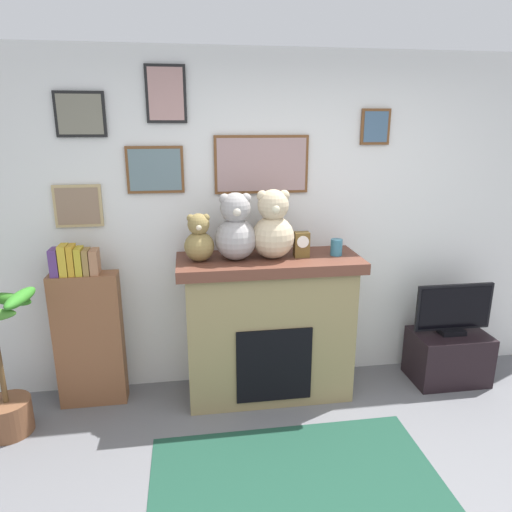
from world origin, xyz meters
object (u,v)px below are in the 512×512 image
teddy_bear_brown (199,240)px  teddy_bear_cream (273,228)px  potted_plant (2,377)px  candle_jar (336,247)px  television (454,310)px  fireplace (268,326)px  teddy_bear_grey (236,230)px  bookshelf (88,333)px  tv_stand (448,356)px  mantel_clock (301,244)px

teddy_bear_brown → teddy_bear_cream: 0.54m
potted_plant → candle_jar: (2.37, 0.23, 0.75)m
television → candle_jar: (-1.00, 0.03, 0.56)m
candle_jar → teddy_bear_brown: (-1.02, -0.00, 0.09)m
potted_plant → teddy_bear_cream: teddy_bear_cream is taller
fireplace → teddy_bear_cream: teddy_bear_cream is taller
television → teddy_bear_grey: teddy_bear_grey is taller
candle_jar → teddy_bear_brown: 1.02m
teddy_bear_grey → teddy_bear_cream: (0.27, -0.00, 0.01)m
television → teddy_bear_grey: 1.90m
bookshelf → potted_plant: 0.61m
tv_stand → teddy_bear_grey: size_ratio=1.24×
candle_jar → teddy_bear_grey: bearing=-180.0°
fireplace → candle_jar: (0.51, -0.02, 0.62)m
bookshelf → candle_jar: bookshelf is taller
television → teddy_bear_grey: size_ratio=1.31×
fireplace → tv_stand: size_ratio=2.26×
mantel_clock → teddy_bear_grey: bearing=179.9°
teddy_bear_cream → candle_jar: bearing=0.1°
candle_jar → teddy_bear_cream: 0.51m
tv_stand → candle_jar: candle_jar is taller
bookshelf → mantel_clock: size_ratio=6.73×
fireplace → mantel_clock: bearing=-4.5°
bookshelf → candle_jar: size_ratio=10.22×
fireplace → television: fireplace is taller
tv_stand → television: 0.42m
candle_jar → teddy_bear_grey: (-0.76, -0.00, 0.16)m
potted_plant → fireplace: bearing=7.6°
tv_stand → teddy_bear_grey: (-1.76, 0.03, 1.13)m
potted_plant → teddy_bear_grey: bearing=8.1°
tv_stand → mantel_clock: bearing=178.8°
mantel_clock → teddy_bear_brown: teddy_bear_brown is taller
candle_jar → teddy_bear_cream: teddy_bear_cream is taller
teddy_bear_cream → teddy_bear_brown: bearing=180.0°
candle_jar → teddy_bear_grey: size_ratio=0.25×
fireplace → teddy_bear_brown: size_ratio=3.93×
teddy_bear_cream → teddy_bear_grey: bearing=180.0°
fireplace → candle_jar: candle_jar is taller
mantel_clock → teddy_bear_brown: size_ratio=0.54×
teddy_bear_grey → television: bearing=-0.9°
fireplace → bookshelf: bookshelf is taller
potted_plant → teddy_bear_grey: (1.61, 0.23, 0.90)m
fireplace → mantel_clock: size_ratio=7.29×
potted_plant → teddy_bear_brown: bearing=9.7°
teddy_bear_cream → television: bearing=-1.1°
potted_plant → teddy_bear_brown: teddy_bear_brown is taller
teddy_bear_cream → bookshelf: bearing=176.9°
candle_jar → teddy_bear_brown: bearing=-180.0°
fireplace → teddy_bear_cream: 0.78m
television → candle_jar: bearing=178.3°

